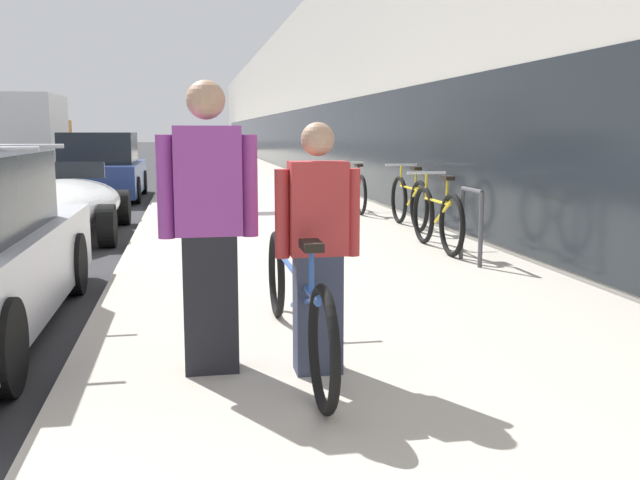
# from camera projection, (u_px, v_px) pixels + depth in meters

# --- Properties ---
(sidewalk_slab) EXTENTS (4.59, 70.00, 0.11)m
(sidewalk_slab) POSITION_uv_depth(u_px,v_px,m) (233.00, 177.00, 23.96)
(sidewalk_slab) COLOR #BCB5A5
(sidewalk_slab) RESTS_ON ground
(storefront_facade) EXTENTS (10.01, 70.00, 5.79)m
(storefront_facade) POSITION_uv_depth(u_px,v_px,m) (382.00, 103.00, 32.62)
(storefront_facade) COLOR #BCB7AD
(storefront_facade) RESTS_ON ground
(tandem_bicycle) EXTENTS (0.52, 2.69, 0.86)m
(tandem_bicycle) POSITION_uv_depth(u_px,v_px,m) (295.00, 300.00, 4.67)
(tandem_bicycle) COLOR black
(tandem_bicycle) RESTS_ON sidewalk_slab
(person_rider) EXTENTS (0.52, 0.20, 1.52)m
(person_rider) POSITION_uv_depth(u_px,v_px,m) (318.00, 249.00, 4.28)
(person_rider) COLOR #33384C
(person_rider) RESTS_ON sidewalk_slab
(person_bystander) EXTENTS (0.60, 0.23, 1.76)m
(person_bystander) POSITION_uv_depth(u_px,v_px,m) (209.00, 228.00, 4.29)
(person_bystander) COLOR black
(person_bystander) RESTS_ON sidewalk_slab
(bike_rack_hoop) EXTENTS (0.05, 0.60, 0.84)m
(bike_rack_hoop) POSITION_uv_depth(u_px,v_px,m) (471.00, 218.00, 7.96)
(bike_rack_hoop) COLOR #4C4C51
(bike_rack_hoop) RESTS_ON sidewalk_slab
(cruiser_bike_nearest) EXTENTS (0.52, 1.79, 0.95)m
(cruiser_bike_nearest) POSITION_uv_depth(u_px,v_px,m) (437.00, 218.00, 8.87)
(cruiser_bike_nearest) COLOR black
(cruiser_bike_nearest) RESTS_ON sidewalk_slab
(cruiser_bike_middle) EXTENTS (0.52, 1.79, 0.96)m
(cruiser_bike_middle) POSITION_uv_depth(u_px,v_px,m) (409.00, 202.00, 10.95)
(cruiser_bike_middle) COLOR black
(cruiser_bike_middle) RESTS_ON sidewalk_slab
(cruiser_bike_farthest) EXTENTS (0.52, 1.72, 0.91)m
(cruiser_bike_farthest) POSITION_uv_depth(u_px,v_px,m) (355.00, 191.00, 13.09)
(cruiser_bike_farthest) COLOR black
(cruiser_bike_farthest) RESTS_ON sidewalk_slab
(vintage_roadster_curbside) EXTENTS (1.79, 4.22, 1.10)m
(vintage_roadster_curbside) POSITION_uv_depth(u_px,v_px,m) (62.00, 205.00, 10.73)
(vintage_roadster_curbside) COLOR white
(vintage_roadster_curbside) RESTS_ON ground
(parked_sedan_far) EXTENTS (1.94, 4.22, 1.56)m
(parked_sedan_far) POSITION_uv_depth(u_px,v_px,m) (100.00, 169.00, 16.68)
(parked_sedan_far) COLOR navy
(parked_sedan_far) RESTS_ON ground
(moving_truck) EXTENTS (2.39, 6.03, 3.12)m
(moving_truck) POSITION_uv_depth(u_px,v_px,m) (34.00, 132.00, 30.53)
(moving_truck) COLOR orange
(moving_truck) RESTS_ON ground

